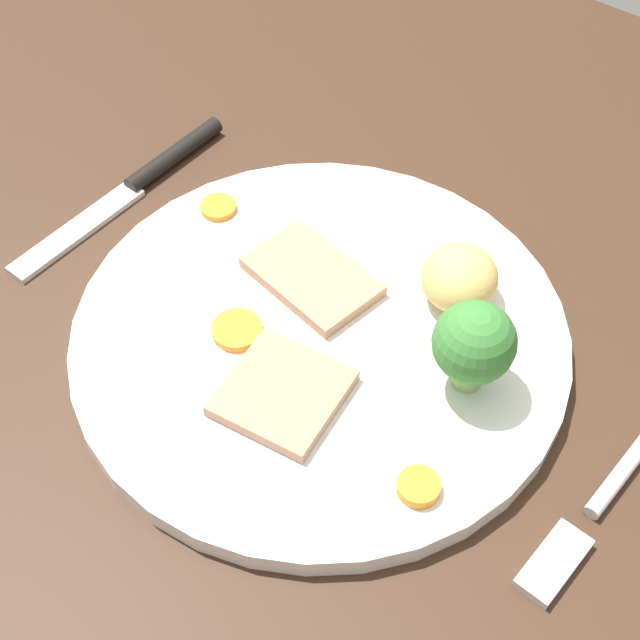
% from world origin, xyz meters
% --- Properties ---
extents(dining_table, '(1.20, 0.84, 0.04)m').
position_xyz_m(dining_table, '(0.00, 0.00, 0.02)').
color(dining_table, '#382316').
rests_on(dining_table, ground).
extents(dinner_plate, '(0.29, 0.29, 0.01)m').
position_xyz_m(dinner_plate, '(-0.04, 0.01, 0.04)').
color(dinner_plate, white).
rests_on(dinner_plate, dining_table).
extents(meat_slice_main, '(0.07, 0.07, 0.01)m').
position_xyz_m(meat_slice_main, '(-0.05, 0.06, 0.05)').
color(meat_slice_main, tan).
rests_on(meat_slice_main, dinner_plate).
extents(meat_slice_under, '(0.09, 0.06, 0.01)m').
position_xyz_m(meat_slice_under, '(-0.01, -0.02, 0.05)').
color(meat_slice_under, tan).
rests_on(meat_slice_under, dinner_plate).
extents(roast_potato_left, '(0.06, 0.06, 0.04)m').
position_xyz_m(roast_potato_left, '(-0.09, -0.06, 0.07)').
color(roast_potato_left, '#D8B260').
rests_on(roast_potato_left, dinner_plate).
extents(carrot_coin_front, '(0.02, 0.02, 0.01)m').
position_xyz_m(carrot_coin_front, '(-0.14, 0.06, 0.05)').
color(carrot_coin_front, orange).
rests_on(carrot_coin_front, dinner_plate).
extents(carrot_coin_back, '(0.03, 0.03, 0.01)m').
position_xyz_m(carrot_coin_back, '(-0.00, 0.04, 0.05)').
color(carrot_coin_back, orange).
rests_on(carrot_coin_back, dinner_plate).
extents(carrot_coin_side, '(0.02, 0.02, 0.00)m').
position_xyz_m(carrot_coin_side, '(0.08, -0.03, 0.05)').
color(carrot_coin_side, orange).
rests_on(carrot_coin_side, dinner_plate).
extents(broccoli_floret, '(0.05, 0.05, 0.06)m').
position_xyz_m(broccoli_floret, '(-0.13, -0.01, 0.08)').
color(broccoli_floret, '#8CB766').
rests_on(broccoli_floret, dinner_plate).
extents(fork, '(0.03, 0.15, 0.01)m').
position_xyz_m(fork, '(-0.22, 0.00, 0.04)').
color(fork, silver).
rests_on(fork, dining_table).
extents(knife, '(0.02, 0.19, 0.01)m').
position_xyz_m(knife, '(0.14, -0.03, 0.04)').
color(knife, black).
rests_on(knife, dining_table).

